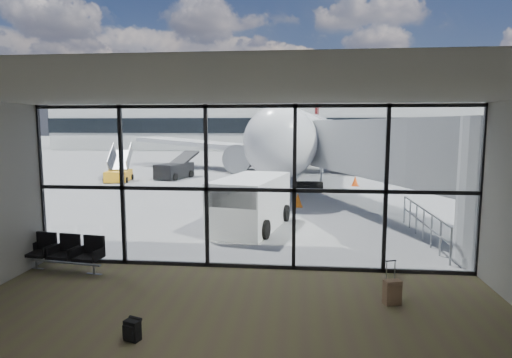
% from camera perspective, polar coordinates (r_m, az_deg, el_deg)
% --- Properties ---
extents(ground, '(220.00, 220.00, 0.00)m').
position_cam_1_polar(ground, '(51.56, 4.32, 2.69)').
color(ground, slate).
rests_on(ground, ground).
extents(lounge_shell, '(12.02, 8.01, 4.51)m').
position_cam_1_polar(lounge_shell, '(6.85, -5.44, -3.61)').
color(lounge_shell, '#6B6643').
rests_on(lounge_shell, ground).
extents(glass_curtain_wall, '(12.10, 0.12, 4.50)m').
position_cam_1_polar(glass_curtain_wall, '(11.60, -0.81, -1.20)').
color(glass_curtain_wall, white).
rests_on(glass_curtain_wall, ground).
extents(jet_bridge, '(8.00, 16.50, 4.33)m').
position_cam_1_polar(jet_bridge, '(18.85, 16.76, 3.25)').
color(jet_bridge, '#95979A').
rests_on(jet_bridge, ground).
extents(apron_railing, '(0.06, 5.46, 1.11)m').
position_cam_1_polar(apron_railing, '(15.83, 21.44, -5.08)').
color(apron_railing, gray).
rests_on(apron_railing, ground).
extents(far_terminal, '(80.00, 12.20, 11.00)m').
position_cam_1_polar(far_terminal, '(73.40, 4.34, 7.28)').
color(far_terminal, silver).
rests_on(far_terminal, ground).
extents(tree_0, '(4.95, 4.95, 7.12)m').
position_cam_1_polar(tree_0, '(95.40, -23.43, 6.92)').
color(tree_0, '#382619').
rests_on(tree_0, ground).
extents(tree_1, '(5.61, 5.61, 8.07)m').
position_cam_1_polar(tree_1, '(92.64, -20.18, 7.47)').
color(tree_1, '#382619').
rests_on(tree_1, ground).
extents(tree_2, '(6.27, 6.27, 9.03)m').
position_cam_1_polar(tree_2, '(90.21, -16.74, 8.02)').
color(tree_2, '#382619').
rests_on(tree_2, ground).
extents(tree_3, '(4.95, 4.95, 7.12)m').
position_cam_1_polar(tree_3, '(88.08, -13.07, 7.35)').
color(tree_3, '#382619').
rests_on(tree_3, ground).
extents(tree_4, '(5.61, 5.61, 8.07)m').
position_cam_1_polar(tree_4, '(86.34, -9.27, 7.87)').
color(tree_4, '#382619').
rests_on(tree_4, ground).
extents(tree_5, '(6.27, 6.27, 9.03)m').
position_cam_1_polar(tree_5, '(85.00, -5.33, 8.36)').
color(tree_5, '#382619').
rests_on(tree_5, ground).
extents(seating_row, '(2.21, 0.91, 0.98)m').
position_cam_1_polar(seating_row, '(12.87, -23.92, -8.74)').
color(seating_row, gray).
rests_on(seating_row, ground).
extents(backpack, '(0.33, 0.33, 0.43)m').
position_cam_1_polar(backpack, '(8.59, -16.20, -18.80)').
color(backpack, black).
rests_on(backpack, ground).
extents(suitcase, '(0.41, 0.34, 0.98)m').
position_cam_1_polar(suitcase, '(10.16, 17.73, -14.16)').
color(suitcase, '#84644A').
rests_on(suitcase, ground).
extents(airliner, '(33.22, 38.58, 9.94)m').
position_cam_1_polar(airliner, '(38.81, 6.70, 5.71)').
color(airliner, silver).
rests_on(airliner, ground).
extents(service_van, '(2.93, 4.85, 1.97)m').
position_cam_1_polar(service_van, '(16.38, -0.79, -3.14)').
color(service_van, white).
rests_on(service_van, ground).
extents(belt_loader, '(2.62, 4.49, 1.96)m').
position_cam_1_polar(belt_loader, '(32.77, -10.71, 1.24)').
color(belt_loader, black).
rests_on(belt_loader, ground).
extents(mobile_stairs, '(2.02, 3.25, 2.14)m').
position_cam_1_polar(mobile_stairs, '(32.05, -17.81, 0.64)').
color(mobile_stairs, orange).
rests_on(mobile_stairs, ground).
extents(traffic_cone_a, '(0.47, 0.47, 0.67)m').
position_cam_1_polar(traffic_cone_a, '(20.93, 5.60, -2.86)').
color(traffic_cone_a, '#CE590A').
rests_on(traffic_cone_a, ground).
extents(traffic_cone_c, '(0.47, 0.47, 0.67)m').
position_cam_1_polar(traffic_cone_c, '(28.86, 13.07, -0.27)').
color(traffic_cone_c, '#EA490C').
rests_on(traffic_cone_c, ground).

